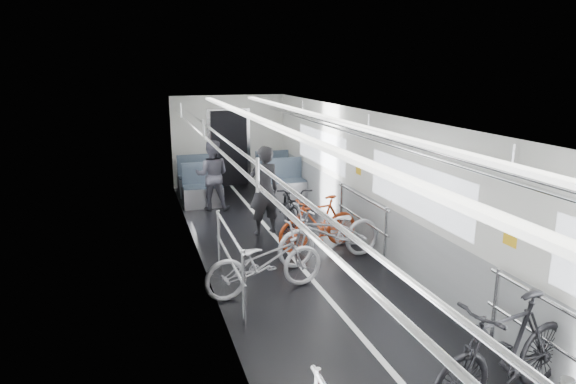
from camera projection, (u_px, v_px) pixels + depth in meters
name	position (u px, v px, depth m)	size (l,w,h in m)	color
car_shell	(285.00, 187.00, 8.82)	(3.02, 14.01, 2.41)	black
bike_left_far	(265.00, 261.00, 7.25)	(0.63, 1.79, 0.94)	#AFAEB3
bike_right_near	(505.00, 352.00, 4.81)	(0.52, 1.85, 1.11)	black
bike_right_mid	(331.00, 233.00, 8.39)	(0.66, 1.90, 1.00)	#ABABB0
bike_right_far	(318.00, 223.00, 9.00)	(0.44, 1.57, 0.94)	#9B3313
bike_aisle	(291.00, 208.00, 9.85)	(0.65, 1.87, 0.98)	black
person_standing	(264.00, 190.00, 9.71)	(0.62, 0.41, 1.71)	black
person_seated	(212.00, 175.00, 11.40)	(0.76, 0.60, 1.57)	#292830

